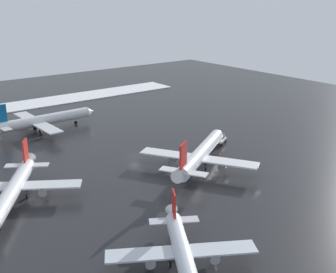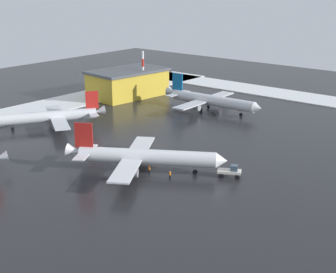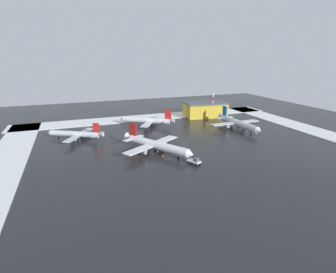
{
  "view_description": "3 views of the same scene",
  "coord_description": "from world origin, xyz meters",
  "px_view_note": "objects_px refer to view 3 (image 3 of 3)",
  "views": [
    {
      "loc": [
        82.06,
        -52.25,
        37.41
      ],
      "look_at": [
        4.44,
        7.05,
        4.87
      ],
      "focal_mm": 45.0,
      "sensor_mm": 36.0,
      "label": 1
    },
    {
      "loc": [
        86.53,
        73.95,
        37.89
      ],
      "look_at": [
        3.19,
        4.96,
        3.94
      ],
      "focal_mm": 55.0,
      "sensor_mm": 36.0,
      "label": 2
    },
    {
      "loc": [
        43.3,
        97.38,
        35.39
      ],
      "look_at": [
        9.26,
        5.75,
        5.21
      ],
      "focal_mm": 28.0,
      "sensor_mm": 36.0,
      "label": 3
    }
  ],
  "objects_px": {
    "airplane_distant_tail": "(147,120)",
    "airplane_parked_portside": "(76,134)",
    "ground_crew_by_nose_gear": "(158,152)",
    "pushback_tug": "(195,161)",
    "ground_crew_near_tug": "(163,156)",
    "cargo_hangar": "(205,109)",
    "airplane_foreground_jet": "(156,145)",
    "airplane_parked_starboard": "(238,123)",
    "antenna_mast": "(213,105)",
    "ground_crew_mid_apron": "(172,146)"
  },
  "relations": [
    {
      "from": "airplane_parked_portside",
      "to": "antenna_mast",
      "type": "bearing_deg",
      "value": -137.3
    },
    {
      "from": "airplane_parked_portside",
      "to": "airplane_parked_starboard",
      "type": "bearing_deg",
      "value": -157.19
    },
    {
      "from": "airplane_parked_portside",
      "to": "ground_crew_by_nose_gear",
      "type": "bearing_deg",
      "value": 163.73
    },
    {
      "from": "pushback_tug",
      "to": "antenna_mast",
      "type": "height_order",
      "value": "antenna_mast"
    },
    {
      "from": "airplane_distant_tail",
      "to": "ground_crew_near_tug",
      "type": "xyz_separation_m",
      "value": [
        7.69,
        46.57,
        -1.98
      ]
    },
    {
      "from": "ground_crew_mid_apron",
      "to": "pushback_tug",
      "type": "bearing_deg",
      "value": 140.92
    },
    {
      "from": "airplane_distant_tail",
      "to": "airplane_parked_portside",
      "type": "height_order",
      "value": "airplane_distant_tail"
    },
    {
      "from": "ground_crew_by_nose_gear",
      "to": "pushback_tug",
      "type": "bearing_deg",
      "value": -54.7
    },
    {
      "from": "antenna_mast",
      "to": "ground_crew_near_tug",
      "type": "bearing_deg",
      "value": 46.42
    },
    {
      "from": "airplane_parked_starboard",
      "to": "ground_crew_mid_apron",
      "type": "height_order",
      "value": "airplane_parked_starboard"
    },
    {
      "from": "ground_crew_mid_apron",
      "to": "ground_crew_by_nose_gear",
      "type": "bearing_deg",
      "value": 78.21
    },
    {
      "from": "pushback_tug",
      "to": "airplane_distant_tail",
      "type": "bearing_deg",
      "value": 152.81
    },
    {
      "from": "pushback_tug",
      "to": "ground_crew_by_nose_gear",
      "type": "height_order",
      "value": "pushback_tug"
    },
    {
      "from": "airplane_parked_portside",
      "to": "ground_crew_by_nose_gear",
      "type": "relative_size",
      "value": 14.13
    },
    {
      "from": "ground_crew_near_tug",
      "to": "cargo_hangar",
      "type": "xyz_separation_m",
      "value": [
        -46.86,
        -56.34,
        3.47
      ]
    },
    {
      "from": "airplane_distant_tail",
      "to": "ground_crew_by_nose_gear",
      "type": "relative_size",
      "value": 15.58
    },
    {
      "from": "airplane_foreground_jet",
      "to": "cargo_hangar",
      "type": "xyz_separation_m",
      "value": [
        -47.26,
        -49.69,
        1.21
      ]
    },
    {
      "from": "airplane_distant_tail",
      "to": "ground_crew_mid_apron",
      "type": "relative_size",
      "value": 15.58
    },
    {
      "from": "airplane_distant_tail",
      "to": "ground_crew_near_tug",
      "type": "distance_m",
      "value": 47.25
    },
    {
      "from": "ground_crew_mid_apron",
      "to": "antenna_mast",
      "type": "distance_m",
      "value": 59.79
    },
    {
      "from": "airplane_distant_tail",
      "to": "airplane_parked_portside",
      "type": "distance_m",
      "value": 37.96
    },
    {
      "from": "airplane_parked_portside",
      "to": "pushback_tug",
      "type": "distance_m",
      "value": 56.68
    },
    {
      "from": "airplane_distant_tail",
      "to": "airplane_parked_portside",
      "type": "relative_size",
      "value": 1.1
    },
    {
      "from": "cargo_hangar",
      "to": "ground_crew_near_tug",
      "type": "bearing_deg",
      "value": 56.3
    },
    {
      "from": "ground_crew_mid_apron",
      "to": "ground_crew_by_nose_gear",
      "type": "relative_size",
      "value": 1.0
    },
    {
      "from": "airplane_parked_starboard",
      "to": "antenna_mast",
      "type": "bearing_deg",
      "value": 176.34
    },
    {
      "from": "airplane_parked_starboard",
      "to": "antenna_mast",
      "type": "relative_size",
      "value": 2.17
    },
    {
      "from": "airplane_parked_portside",
      "to": "ground_crew_mid_apron",
      "type": "bearing_deg",
      "value": 175.26
    },
    {
      "from": "ground_crew_by_nose_gear",
      "to": "cargo_hangar",
      "type": "bearing_deg",
      "value": 49.59
    },
    {
      "from": "ground_crew_near_tug",
      "to": "antenna_mast",
      "type": "height_order",
      "value": "antenna_mast"
    },
    {
      "from": "airplane_foreground_jet",
      "to": "ground_crew_near_tug",
      "type": "distance_m",
      "value": 7.03
    },
    {
      "from": "airplane_foreground_jet",
      "to": "ground_crew_mid_apron",
      "type": "height_order",
      "value": "airplane_foreground_jet"
    },
    {
      "from": "airplane_parked_starboard",
      "to": "airplane_parked_portside",
      "type": "height_order",
      "value": "airplane_parked_starboard"
    },
    {
      "from": "pushback_tug",
      "to": "ground_crew_near_tug",
      "type": "distance_m",
      "value": 11.97
    },
    {
      "from": "airplane_foreground_jet",
      "to": "airplane_parked_portside",
      "type": "xyz_separation_m",
      "value": [
        27.94,
        -27.98,
        -0.61
      ]
    },
    {
      "from": "ground_crew_near_tug",
      "to": "ground_crew_by_nose_gear",
      "type": "bearing_deg",
      "value": 90.33
    },
    {
      "from": "airplane_parked_portside",
      "to": "ground_crew_by_nose_gear",
      "type": "height_order",
      "value": "airplane_parked_portside"
    },
    {
      "from": "airplane_parked_portside",
      "to": "ground_crew_by_nose_gear",
      "type": "distance_m",
      "value": 40.75
    },
    {
      "from": "airplane_parked_starboard",
      "to": "ground_crew_mid_apron",
      "type": "distance_m",
      "value": 43.84
    },
    {
      "from": "airplane_parked_portside",
      "to": "ground_crew_mid_apron",
      "type": "distance_m",
      "value": 43.56
    },
    {
      "from": "airplane_parked_starboard",
      "to": "pushback_tug",
      "type": "distance_m",
      "value": 51.91
    },
    {
      "from": "pushback_tug",
      "to": "cargo_hangar",
      "type": "xyz_separation_m",
      "value": [
        -38.37,
        -64.77,
        3.16
      ]
    },
    {
      "from": "airplane_distant_tail",
      "to": "cargo_hangar",
      "type": "distance_m",
      "value": 40.39
    },
    {
      "from": "airplane_parked_starboard",
      "to": "airplane_distant_tail",
      "type": "xyz_separation_m",
      "value": [
        40.78,
        -21.97,
        -0.24
      ]
    },
    {
      "from": "airplane_parked_portside",
      "to": "cargo_hangar",
      "type": "height_order",
      "value": "cargo_hangar"
    },
    {
      "from": "ground_crew_by_nose_gear",
      "to": "airplane_parked_portside",
      "type": "bearing_deg",
      "value": 135.7
    },
    {
      "from": "airplane_foreground_jet",
      "to": "pushback_tug",
      "type": "distance_m",
      "value": 17.62
    },
    {
      "from": "cargo_hangar",
      "to": "antenna_mast",
      "type": "bearing_deg",
      "value": 123.87
    },
    {
      "from": "antenna_mast",
      "to": "cargo_hangar",
      "type": "height_order",
      "value": "antenna_mast"
    },
    {
      "from": "airplane_parked_portside",
      "to": "pushback_tug",
      "type": "bearing_deg",
      "value": 160.78
    }
  ]
}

